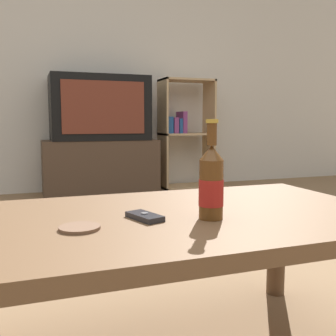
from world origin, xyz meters
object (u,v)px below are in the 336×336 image
object	(u,v)px
cell_phone	(145,217)
television	(100,108)
bookshelf	(184,132)
tv_stand	(101,167)
beer_bottle	(211,183)

from	to	relation	value
cell_phone	television	bearing A→B (deg)	63.82
cell_phone	bookshelf	bearing A→B (deg)	47.66
tv_stand	cell_phone	distance (m)	2.80
bookshelf	beer_bottle	bearing A→B (deg)	-110.75
television	cell_phone	xyz separation A→B (m)	(-0.38, -2.77, -0.37)
bookshelf	television	bearing A→B (deg)	-175.05
television	beer_bottle	world-z (taller)	television
beer_bottle	cell_phone	size ratio (longest dim) A/B	2.15
television	cell_phone	bearing A→B (deg)	-97.74
beer_bottle	cell_phone	distance (m)	0.19
tv_stand	cell_phone	xyz separation A→B (m)	(-0.38, -2.77, 0.18)
bookshelf	cell_phone	size ratio (longest dim) A/B	9.35
beer_bottle	cell_phone	bearing A→B (deg)	162.02
television	beer_bottle	bearing A→B (deg)	-94.32
tv_stand	cell_phone	bearing A→B (deg)	-97.73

